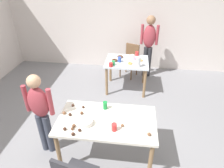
{
  "coord_description": "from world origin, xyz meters",
  "views": [
    {
      "loc": [
        0.43,
        -2.28,
        2.59
      ],
      "look_at": [
        0.08,
        0.55,
        0.9
      ],
      "focal_mm": 31.19,
      "sensor_mm": 36.0,
      "label": 1
    }
  ],
  "objects_px": {
    "mixing_bowl": "(86,122)",
    "pitcher_far": "(138,62)",
    "dining_table_near": "(107,124)",
    "person_adult_far": "(149,41)",
    "person_girl_near": "(40,109)",
    "dining_table_far": "(127,65)",
    "chair_far_table": "(130,58)",
    "soda_can": "(105,105)"
  },
  "relations": [
    {
      "from": "dining_table_near",
      "to": "chair_far_table",
      "type": "height_order",
      "value": "chair_far_table"
    },
    {
      "from": "person_adult_far",
      "to": "pitcher_far",
      "type": "xyz_separation_m",
      "value": [
        -0.26,
        -1.04,
        -0.13
      ]
    },
    {
      "from": "person_girl_near",
      "to": "soda_can",
      "type": "distance_m",
      "value": 0.95
    },
    {
      "from": "mixing_bowl",
      "to": "pitcher_far",
      "type": "xyz_separation_m",
      "value": [
        0.69,
        1.93,
        0.08
      ]
    },
    {
      "from": "dining_table_far",
      "to": "pitcher_far",
      "type": "relative_size",
      "value": 4.48
    },
    {
      "from": "dining_table_far",
      "to": "dining_table_near",
      "type": "bearing_deg",
      "value": -94.68
    },
    {
      "from": "chair_far_table",
      "to": "soda_can",
      "type": "xyz_separation_m",
      "value": [
        -0.29,
        -2.58,
        0.31
      ]
    },
    {
      "from": "person_girl_near",
      "to": "person_adult_far",
      "type": "distance_m",
      "value": 3.27
    },
    {
      "from": "soda_can",
      "to": "pitcher_far",
      "type": "bearing_deg",
      "value": 72.68
    },
    {
      "from": "dining_table_near",
      "to": "person_adult_far",
      "type": "bearing_deg",
      "value": 76.49
    },
    {
      "from": "dining_table_far",
      "to": "mixing_bowl",
      "type": "bearing_deg",
      "value": -101.19
    },
    {
      "from": "soda_can",
      "to": "pitcher_far",
      "type": "xyz_separation_m",
      "value": [
        0.48,
        1.55,
        0.05
      ]
    },
    {
      "from": "pitcher_far",
      "to": "dining_table_near",
      "type": "bearing_deg",
      "value": -103.33
    },
    {
      "from": "chair_far_table",
      "to": "soda_can",
      "type": "distance_m",
      "value": 2.61
    },
    {
      "from": "person_girl_near",
      "to": "soda_can",
      "type": "relative_size",
      "value": 11.42
    },
    {
      "from": "chair_far_table",
      "to": "person_girl_near",
      "type": "bearing_deg",
      "value": -113.24
    },
    {
      "from": "dining_table_near",
      "to": "mixing_bowl",
      "type": "height_order",
      "value": "mixing_bowl"
    },
    {
      "from": "pitcher_far",
      "to": "soda_can",
      "type": "bearing_deg",
      "value": -107.32
    },
    {
      "from": "dining_table_far",
      "to": "mixing_bowl",
      "type": "xyz_separation_m",
      "value": [
        -0.44,
        -2.21,
        0.15
      ]
    },
    {
      "from": "dining_table_far",
      "to": "mixing_bowl",
      "type": "relative_size",
      "value": 5.2
    },
    {
      "from": "chair_far_table",
      "to": "person_girl_near",
      "type": "relative_size",
      "value": 0.62
    },
    {
      "from": "dining_table_near",
      "to": "person_adult_far",
      "type": "height_order",
      "value": "person_adult_far"
    },
    {
      "from": "mixing_bowl",
      "to": "chair_far_table",
      "type": "bearing_deg",
      "value": 80.45
    },
    {
      "from": "person_girl_near",
      "to": "pitcher_far",
      "type": "height_order",
      "value": "person_girl_near"
    },
    {
      "from": "person_adult_far",
      "to": "dining_table_near",
      "type": "bearing_deg",
      "value": -103.51
    },
    {
      "from": "person_girl_near",
      "to": "pitcher_far",
      "type": "xyz_separation_m",
      "value": [
        1.4,
        1.78,
        0.03
      ]
    },
    {
      "from": "dining_table_near",
      "to": "person_adult_far",
      "type": "xyz_separation_m",
      "value": [
        0.68,
        2.83,
        0.33
      ]
    },
    {
      "from": "person_adult_far",
      "to": "person_girl_near",
      "type": "bearing_deg",
      "value": -120.47
    },
    {
      "from": "person_adult_far",
      "to": "mixing_bowl",
      "type": "height_order",
      "value": "person_adult_far"
    },
    {
      "from": "chair_far_table",
      "to": "pitcher_far",
      "type": "distance_m",
      "value": 1.11
    },
    {
      "from": "chair_far_table",
      "to": "mixing_bowl",
      "type": "xyz_separation_m",
      "value": [
        -0.5,
        -2.96,
        0.29
      ]
    },
    {
      "from": "chair_far_table",
      "to": "person_girl_near",
      "type": "xyz_separation_m",
      "value": [
        -1.21,
        -2.81,
        0.33
      ]
    },
    {
      "from": "person_girl_near",
      "to": "mixing_bowl",
      "type": "bearing_deg",
      "value": -11.7
    },
    {
      "from": "person_girl_near",
      "to": "person_adult_far",
      "type": "height_order",
      "value": "person_adult_far"
    },
    {
      "from": "person_girl_near",
      "to": "dining_table_far",
      "type": "bearing_deg",
      "value": 60.93
    },
    {
      "from": "dining_table_near",
      "to": "dining_table_far",
      "type": "bearing_deg",
      "value": 85.32
    },
    {
      "from": "person_girl_near",
      "to": "mixing_bowl",
      "type": "relative_size",
      "value": 7.35
    },
    {
      "from": "person_girl_near",
      "to": "pitcher_far",
      "type": "relative_size",
      "value": 6.33
    },
    {
      "from": "dining_table_far",
      "to": "soda_can",
      "type": "height_order",
      "value": "soda_can"
    },
    {
      "from": "soda_can",
      "to": "pitcher_far",
      "type": "height_order",
      "value": "pitcher_far"
    },
    {
      "from": "person_girl_near",
      "to": "pitcher_far",
      "type": "bearing_deg",
      "value": 51.75
    },
    {
      "from": "dining_table_near",
      "to": "soda_can",
      "type": "distance_m",
      "value": 0.3
    }
  ]
}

